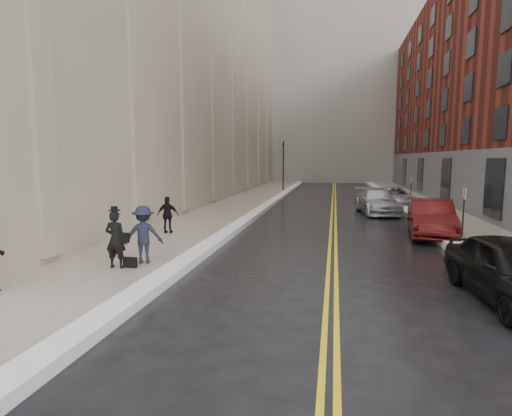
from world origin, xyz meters
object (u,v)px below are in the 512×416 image
at_px(car_silver_far, 394,197).
at_px(pedestrian_b, 144,234).
at_px(pedestrian_c, 168,215).
at_px(car_silver_near, 377,201).
at_px(pedestrian_main, 116,239).
at_px(car_maroon, 431,218).

height_order(car_silver_far, pedestrian_b, pedestrian_b).
distance_m(pedestrian_b, pedestrian_c, 5.16).
bearing_deg(car_silver_near, pedestrian_b, -128.19).
bearing_deg(pedestrian_c, car_silver_far, -137.37).
bearing_deg(pedestrian_c, pedestrian_main, 90.34).
bearing_deg(car_silver_near, pedestrian_main, -128.57).
height_order(pedestrian_main, pedestrian_b, pedestrian_b).
xyz_separation_m(car_silver_near, pedestrian_b, (-8.65, -14.70, 0.30)).
bearing_deg(car_maroon, car_silver_far, 96.65).
bearing_deg(car_silver_near, car_maroon, -85.46).
xyz_separation_m(car_silver_near, pedestrian_c, (-9.99, -9.72, 0.21)).
bearing_deg(pedestrian_c, car_maroon, -176.03).
bearing_deg(car_maroon, pedestrian_main, -136.65).
bearing_deg(pedestrian_b, car_silver_far, -137.28).
xyz_separation_m(car_silver_far, pedestrian_b, (-10.25, -18.86, 0.37)).
height_order(pedestrian_b, pedestrian_c, pedestrian_b).
height_order(car_silver_near, pedestrian_c, pedestrian_c).
relative_size(car_maroon, pedestrian_c, 3.04).
distance_m(pedestrian_main, pedestrian_b, 0.91).
relative_size(pedestrian_main, pedestrian_b, 0.96).
xyz_separation_m(pedestrian_main, pedestrian_c, (-0.78, 5.70, -0.06)).
xyz_separation_m(pedestrian_b, pedestrian_c, (-1.35, 4.98, -0.10)).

